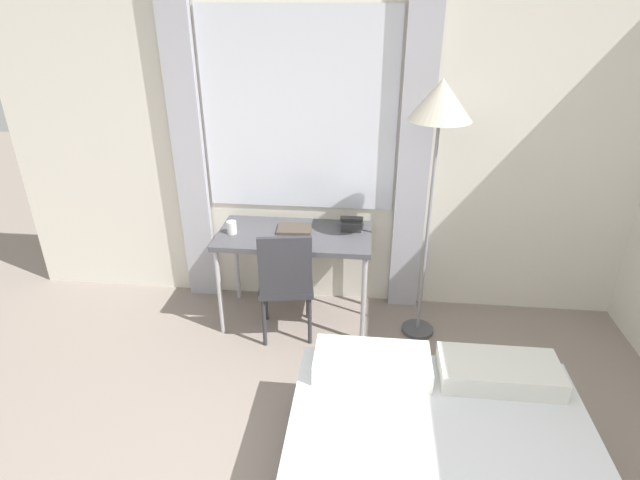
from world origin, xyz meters
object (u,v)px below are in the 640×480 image
object	(u,v)px
desk	(295,241)
desk_chair	(286,280)
mug	(232,227)
telephone	(352,224)
standing_lamp	(440,113)
book	(294,229)

from	to	relation	value
desk	desk_chair	bearing A→B (deg)	-97.10
desk_chair	mug	size ratio (longest dim) A/B	9.32
telephone	mug	xyz separation A→B (m)	(-0.90, -0.19, 0.01)
desk	standing_lamp	distance (m)	1.41
standing_lamp	mug	bearing A→B (deg)	178.40
standing_lamp	mug	size ratio (longest dim) A/B	19.81
desk	standing_lamp	bearing A→B (deg)	-5.08
standing_lamp	book	distance (m)	1.37
standing_lamp	telephone	distance (m)	1.09
desk	telephone	xyz separation A→B (m)	(0.43, 0.14, 0.10)
mug	desk	bearing A→B (deg)	5.64
desk_chair	telephone	distance (m)	0.68
desk	book	world-z (taller)	book
desk	mug	bearing A→B (deg)	-174.36
mug	desk_chair	bearing A→B (deg)	-25.56
desk	book	size ratio (longest dim) A/B	4.33
mug	telephone	bearing A→B (deg)	11.81
book	standing_lamp	bearing A→B (deg)	-8.25
desk_chair	telephone	xyz separation A→B (m)	(0.46, 0.40, 0.30)
desk_chair	book	xyz separation A→B (m)	(0.02, 0.31, 0.27)
desk	desk_chair	size ratio (longest dim) A/B	1.29
mug	book	bearing A→B (deg)	12.50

